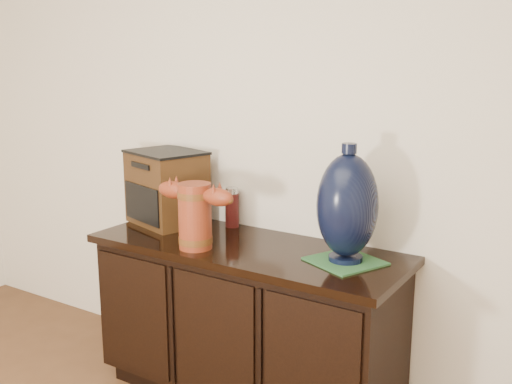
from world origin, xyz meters
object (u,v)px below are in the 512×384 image
Objects in this scene: tv_radio at (167,187)px; lamp_base at (347,206)px; spray_can at (232,208)px; terracotta_vessel at (195,212)px; sideboard at (246,321)px.

tv_radio is 0.90× the size of lamp_base.
terracotta_vessel is at bearing -80.46° from spray_can.
spray_can is at bearing 164.95° from lamp_base.
tv_radio is at bearing 147.77° from terracotta_vessel.
spray_can is at bearing 37.54° from tv_radio.
tv_radio is 1.02m from lamp_base.
tv_radio is at bearing 169.92° from sideboard.
sideboard is at bearing -43.68° from spray_can.
sideboard is 0.58m from terracotta_vessel.
spray_can is (-0.06, 0.37, -0.07)m from terracotta_vessel.
lamp_base is at bearing 17.53° from terracotta_vessel.
tv_radio is 0.35m from spray_can.
tv_radio reaches higher than sideboard.
lamp_base is at bearing 12.98° from tv_radio.
sideboard is 0.78m from tv_radio.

